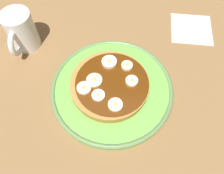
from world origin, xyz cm
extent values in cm
cube|color=olive|center=(0.00, 0.00, -1.50)|extent=(140.00, 140.00, 3.00)
cylinder|color=#72B74C|center=(0.00, 0.00, 0.77)|extent=(27.89, 27.89, 1.54)
torus|color=#658B50|center=(0.00, 0.00, 1.31)|extent=(28.13, 28.13, 1.08)
cylinder|color=#AB6F22|center=(-0.20, -0.50, 2.08)|extent=(17.31, 17.31, 1.06)
cylinder|color=#B3813E|center=(-0.19, -0.54, 3.14)|extent=(17.66, 17.66, 1.06)
cylinder|color=#592B0A|center=(0.00, 0.00, 3.75)|extent=(16.33, 16.33, 0.16)
cylinder|color=#FAF1B5|center=(-0.16, -3.92, 4.02)|extent=(3.56, 3.56, 0.69)
cylinder|color=tan|center=(-0.16, -3.92, 4.40)|extent=(1.00, 1.00, 0.08)
cylinder|color=#FBEDC4|center=(-5.18, -1.21, 4.14)|extent=(3.52, 3.52, 0.93)
cylinder|color=tan|center=(-5.18, -1.21, 4.65)|extent=(0.99, 0.99, 0.08)
cylinder|color=#FDEEB5|center=(-0.68, 4.28, 4.09)|extent=(2.79, 2.79, 0.83)
cylinder|color=tan|center=(-0.68, 4.28, 4.54)|extent=(0.78, 0.78, 0.08)
cylinder|color=#F9E5BA|center=(5.39, 1.29, 4.02)|extent=(3.12, 3.12, 0.69)
cylinder|color=tan|center=(5.39, 1.29, 4.41)|extent=(0.87, 0.87, 0.08)
cylinder|color=#F5E3B8|center=(2.21, -5.81, 4.05)|extent=(3.18, 3.18, 0.76)
cylinder|color=tan|center=(2.21, -5.81, 4.48)|extent=(0.89, 0.89, 0.08)
cylinder|color=#F3EEC3|center=(3.56, -2.53, 3.98)|extent=(2.86, 2.86, 0.62)
cylinder|color=tan|center=(3.56, -2.53, 4.33)|extent=(0.80, 0.80, 0.08)
cylinder|color=#ECEFB2|center=(-4.62, 2.93, 4.09)|extent=(2.62, 2.62, 0.84)
cylinder|color=tan|center=(-4.62, 2.93, 4.56)|extent=(0.73, 0.73, 0.08)
cylinder|color=white|center=(-11.79, -23.83, 4.97)|extent=(7.15, 7.15, 9.93)
cylinder|color=black|center=(-11.79, -23.83, 8.94)|extent=(6.08, 6.08, 0.60)
torus|color=white|center=(-8.04, -23.83, 4.97)|extent=(6.85, 1.29, 6.85)
cube|color=white|center=(-21.80, 19.75, 0.15)|extent=(11.02, 11.02, 0.30)
camera|label=1|loc=(25.21, 2.76, 46.45)|focal=36.22mm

